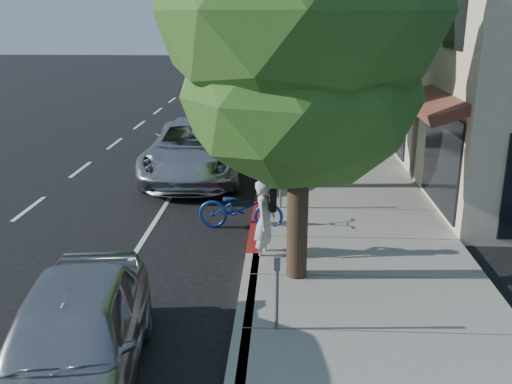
# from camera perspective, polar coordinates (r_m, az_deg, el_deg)

# --- Properties ---
(ground) EXTENTS (120.00, 120.00, 0.00)m
(ground) POSITION_cam_1_polar(r_m,az_deg,el_deg) (13.13, -0.06, -5.00)
(ground) COLOR black
(ground) RESTS_ON ground
(sidewalk) EXTENTS (4.60, 56.00, 0.15)m
(sidewalk) POSITION_cam_1_polar(r_m,az_deg,el_deg) (20.78, 7.48, 3.56)
(sidewalk) COLOR gray
(sidewalk) RESTS_ON ground
(curb) EXTENTS (0.30, 56.00, 0.15)m
(curb) POSITION_cam_1_polar(r_m,az_deg,el_deg) (20.73, 1.11, 3.67)
(curb) COLOR #9E998E
(curb) RESTS_ON ground
(curb_red_segment) EXTENTS (0.32, 4.00, 0.15)m
(curb_red_segment) POSITION_cam_1_polar(r_m,az_deg,el_deg) (14.04, 0.16, -3.16)
(curb_red_segment) COLOR maroon
(curb_red_segment) RESTS_ON ground
(storefront_building) EXTENTS (10.00, 36.00, 7.00)m
(storefront_building) POSITION_cam_1_polar(r_m,az_deg,el_deg) (31.46, 20.11, 13.68)
(storefront_building) COLOR beige
(storefront_building) RESTS_ON ground
(street_tree_0) EXTENTS (5.04, 5.04, 8.04)m
(street_tree_0) POSITION_cam_1_polar(r_m,az_deg,el_deg) (10.12, 4.63, 16.95)
(street_tree_0) COLOR black
(street_tree_0) RESTS_ON ground
(street_tree_1) EXTENTS (5.41, 5.41, 8.12)m
(street_tree_1) POSITION_cam_1_polar(r_m,az_deg,el_deg) (16.12, 4.07, 17.06)
(street_tree_1) COLOR black
(street_tree_1) RESTS_ON ground
(street_tree_2) EXTENTS (4.26, 4.26, 6.55)m
(street_tree_2) POSITION_cam_1_polar(r_m,az_deg,el_deg) (22.15, 3.76, 14.75)
(street_tree_2) COLOR black
(street_tree_2) RESTS_ON ground
(street_tree_3) EXTENTS (5.08, 5.08, 8.07)m
(street_tree_3) POSITION_cam_1_polar(r_m,az_deg,el_deg) (28.12, 3.66, 17.30)
(street_tree_3) COLOR black
(street_tree_3) RESTS_ON ground
(street_tree_4) EXTENTS (3.92, 3.92, 7.31)m
(street_tree_4) POSITION_cam_1_polar(r_m,az_deg,el_deg) (34.12, 3.56, 16.78)
(street_tree_4) COLOR black
(street_tree_4) RESTS_ON ground
(street_tree_5) EXTENTS (5.23, 5.23, 6.97)m
(street_tree_5) POSITION_cam_1_polar(r_m,az_deg,el_deg) (40.13, 3.48, 16.11)
(street_tree_5) COLOR black
(street_tree_5) RESTS_ON ground
(cyclist) EXTENTS (0.55, 0.72, 1.75)m
(cyclist) POSITION_cam_1_polar(r_m,az_deg,el_deg) (11.91, 0.90, -2.89)
(cyclist) COLOR beige
(cyclist) RESTS_ON ground
(bicycle) EXTENTS (2.11, 0.89, 1.08)m
(bicycle) POSITION_cam_1_polar(r_m,az_deg,el_deg) (13.72, -1.55, -1.58)
(bicycle) COLOR navy
(bicycle) RESTS_ON ground
(silver_suv) EXTENTS (3.11, 6.41, 1.76)m
(silver_suv) POSITION_cam_1_polar(r_m,az_deg,el_deg) (18.32, -6.05, 4.31)
(silver_suv) COLOR #B0B0B5
(silver_suv) RESTS_ON ground
(dark_sedan) EXTENTS (1.92, 4.50, 1.44)m
(dark_sedan) POSITION_cam_1_polar(r_m,az_deg,el_deg) (22.34, -0.01, 6.38)
(dark_sedan) COLOR black
(dark_sedan) RESTS_ON ground
(white_pickup) EXTENTS (2.75, 5.88, 1.66)m
(white_pickup) POSITION_cam_1_polar(r_m,az_deg,el_deg) (33.30, -1.76, 10.23)
(white_pickup) COLOR white
(white_pickup) RESTS_ON ground
(dark_suv_far) EXTENTS (1.84, 4.48, 1.52)m
(dark_suv_far) POSITION_cam_1_polar(r_m,az_deg,el_deg) (38.29, 1.27, 11.08)
(dark_suv_far) COLOR black
(dark_suv_far) RESTS_ON ground
(near_car_a) EXTENTS (2.46, 4.82, 1.57)m
(near_car_a) POSITION_cam_1_polar(r_m,az_deg,el_deg) (8.36, -17.92, -13.92)
(near_car_a) COLOR #A5A5AA
(near_car_a) RESTS_ON ground
(pedestrian) EXTENTS (0.98, 0.78, 1.97)m
(pedestrian) POSITION_cam_1_polar(r_m,az_deg,el_deg) (21.86, 4.45, 7.18)
(pedestrian) COLOR black
(pedestrian) RESTS_ON sidewalk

